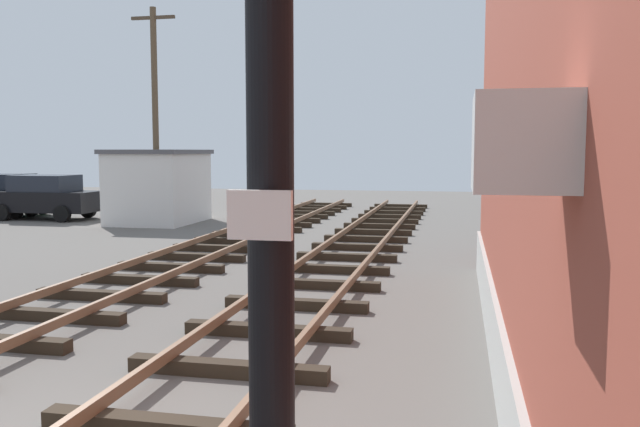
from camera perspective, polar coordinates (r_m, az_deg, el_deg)
control_hut at (r=25.57m, az=-13.82°, el=2.32°), size 3.00×3.80×2.76m
parked_car_black at (r=28.30m, az=-22.69°, el=1.36°), size 4.20×2.04×1.76m
parked_car_green at (r=30.58m, az=-25.90°, el=1.50°), size 4.20×2.04×1.76m
utility_pole_far at (r=26.98m, az=-14.10°, el=8.72°), size 1.80×0.24×8.27m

